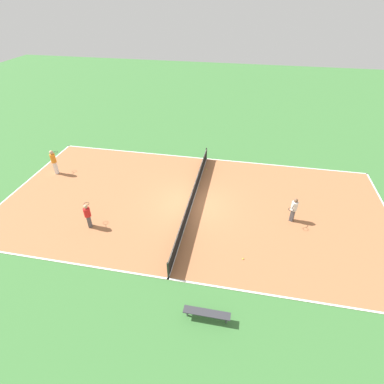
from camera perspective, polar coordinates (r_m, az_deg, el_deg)
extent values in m
plane|color=#3D7538|center=(18.73, 0.00, -2.25)|extent=(80.00, 80.00, 0.00)
cube|color=#AD6B42|center=(18.73, 0.00, -2.23)|extent=(11.90, 23.61, 0.02)
cube|color=white|center=(23.62, 2.74, 6.36)|extent=(0.10, 23.61, 0.00)
cube|color=white|center=(14.59, -4.60, -16.14)|extent=(0.10, 23.61, 0.00)
cube|color=white|center=(23.56, -29.33, 1.38)|extent=(11.90, 0.10, 0.00)
cube|color=white|center=(18.72, 0.00, -2.20)|extent=(11.90, 0.10, 0.00)
cylinder|color=black|center=(23.30, 2.74, 7.28)|extent=(0.10, 0.10, 0.96)
cylinder|color=black|center=(14.28, -4.58, -14.62)|extent=(0.10, 0.10, 0.96)
cube|color=black|center=(18.45, 0.00, -1.07)|extent=(11.60, 0.03, 0.91)
cube|color=white|center=(18.20, 0.00, 0.01)|extent=(11.60, 0.04, 0.06)
cube|color=#333338|center=(13.04, 2.84, -21.99)|extent=(0.36, 1.92, 0.04)
cylinder|color=#4C4C51|center=(13.30, -0.92, -21.98)|extent=(0.08, 0.08, 0.41)
cylinder|color=#4C4C51|center=(13.21, 6.59, -22.98)|extent=(0.08, 0.08, 0.41)
cube|color=white|center=(23.57, -24.51, 4.22)|extent=(0.28, 0.24, 0.91)
cylinder|color=orange|center=(23.22, -24.97, 5.86)|extent=(0.42, 0.42, 0.64)
sphere|color=tan|center=(23.03, -25.25, 6.84)|extent=(0.27, 0.27, 0.27)
cylinder|color=#262626|center=(23.41, -24.79, 6.58)|extent=(0.28, 0.08, 0.03)
torus|color=black|center=(23.63, -24.55, 6.92)|extent=(0.35, 0.35, 0.02)
cube|color=#4C4C51|center=(17.78, -18.98, -5.27)|extent=(0.32, 0.29, 0.76)
cylinder|color=red|center=(17.39, -19.38, -3.63)|extent=(0.48, 0.48, 0.53)
sphere|color=tan|center=(17.17, -19.62, -2.64)|extent=(0.23, 0.23, 0.23)
cylinder|color=#262626|center=(17.57, -19.46, -2.66)|extent=(0.26, 0.15, 0.03)
torus|color=black|center=(17.79, -19.46, -2.13)|extent=(0.41, 0.41, 0.02)
cube|color=#4C4C51|center=(18.17, 18.55, -4.17)|extent=(0.31, 0.29, 0.77)
cylinder|color=silver|center=(17.78, 18.94, -2.54)|extent=(0.48, 0.48, 0.54)
sphere|color=brown|center=(17.56, 19.18, -1.55)|extent=(0.23, 0.23, 0.23)
cylinder|color=#262626|center=(17.45, 18.67, -2.72)|extent=(0.27, 0.14, 0.03)
torus|color=black|center=(17.23, 18.35, -3.19)|extent=(0.40, 0.40, 0.02)
sphere|color=#CCE033|center=(15.51, 9.70, -12.43)|extent=(0.07, 0.07, 0.07)
sphere|color=#CCE033|center=(22.12, 2.78, 4.33)|extent=(0.07, 0.07, 0.07)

